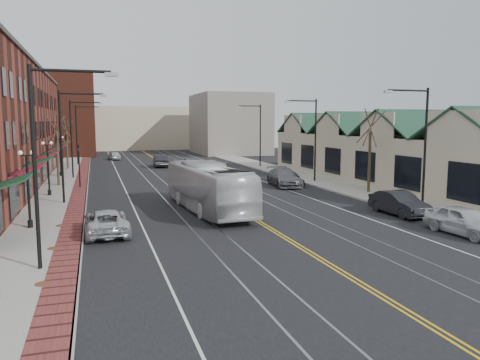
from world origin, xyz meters
TOP-DOWN VIEW (x-y plane):
  - ground at (0.00, 0.00)m, footprint 160.00×160.00m
  - sidewalk_left at (-12.00, 20.00)m, footprint 4.00×120.00m
  - sidewalk_right at (12.00, 20.00)m, footprint 4.00×120.00m
  - building_right at (18.00, 20.00)m, footprint 8.00×36.00m
  - backdrop_left at (-16.00, 70.00)m, footprint 14.00×18.00m
  - backdrop_mid at (0.00, 85.00)m, footprint 22.00×14.00m
  - backdrop_right at (15.00, 65.00)m, footprint 12.00×16.00m
  - streetlight_l_0 at (-11.05, 0.00)m, footprint 3.33×0.25m
  - streetlight_l_1 at (-11.05, 16.00)m, footprint 3.33×0.25m
  - streetlight_l_2 at (-11.05, 32.00)m, footprint 3.33×0.25m
  - streetlight_l_3 at (-11.05, 48.00)m, footprint 3.33×0.25m
  - streetlight_r_0 at (11.05, 6.00)m, footprint 3.33×0.25m
  - streetlight_r_1 at (11.05, 22.00)m, footprint 3.33×0.25m
  - streetlight_r_2 at (11.05, 38.00)m, footprint 3.33×0.25m
  - lamppost_l_1 at (-12.80, 8.00)m, footprint 0.84×0.28m
  - lamppost_l_2 at (-12.80, 20.00)m, footprint 0.84×0.28m
  - lamppost_l_3 at (-12.80, 34.00)m, footprint 0.84×0.28m
  - tree_left_near at (-12.50, 26.00)m, footprint 1.78×1.37m
  - tree_left_far at (-12.50, 42.00)m, footprint 1.66×1.28m
  - tree_right_mid at (12.50, 14.00)m, footprint 1.90×1.46m
  - manhole_near at (-11.20, -2.00)m, footprint 0.60×0.60m
  - manhole_mid at (-11.20, 3.00)m, footprint 0.60×0.60m
  - manhole_far at (-11.20, 8.00)m, footprint 0.60×0.60m
  - traffic_signal at (-10.60, 24.00)m, footprint 0.18×0.15m
  - transit_bus at (-2.09, 10.39)m, footprint 3.66×11.75m
  - parked_suv at (-8.78, 5.73)m, footprint 2.34×4.87m
  - parked_car_a at (9.30, -0.06)m, footprint 2.11×4.62m
  - parked_car_b at (9.30, 5.48)m, footprint 1.72×4.67m
  - parked_car_c at (7.50, 20.21)m, footprint 2.97×5.92m
  - parked_car_d at (8.12, 20.39)m, footprint 1.75×4.17m
  - distant_car_left at (-1.00, 42.12)m, footprint 1.94×4.94m
  - distant_car_right at (1.86, 35.64)m, footprint 2.42×5.32m
  - distant_car_far at (-6.35, 55.69)m, footprint 2.06×4.05m

SIDE VIEW (x-z plane):
  - ground at x=0.00m, z-range 0.00..0.00m
  - sidewalk_left at x=-12.00m, z-range 0.00..0.15m
  - sidewalk_right at x=12.00m, z-range 0.00..0.15m
  - manhole_near at x=-11.20m, z-range 0.15..0.17m
  - manhole_mid at x=-11.20m, z-range 0.15..0.17m
  - manhole_far at x=-11.20m, z-range 0.15..0.17m
  - distant_car_far at x=-6.35m, z-range 0.00..1.32m
  - parked_suv at x=-8.78m, z-range 0.00..1.34m
  - parked_car_d at x=8.12m, z-range 0.00..1.41m
  - distant_car_right at x=1.86m, z-range 0.00..1.51m
  - parked_car_b at x=9.30m, z-range 0.00..1.53m
  - parked_car_a at x=9.30m, z-range 0.00..1.54m
  - distant_car_left at x=-1.00m, z-range 0.00..1.60m
  - parked_car_c at x=7.50m, z-range 0.00..1.65m
  - transit_bus at x=-2.09m, z-range 0.00..3.22m
  - lamppost_l_1 at x=-12.80m, z-range 0.07..4.34m
  - lamppost_l_2 at x=-12.80m, z-range 0.07..4.34m
  - lamppost_l_3 at x=-12.80m, z-range 0.07..4.34m
  - building_right at x=18.00m, z-range 0.00..4.60m
  - traffic_signal at x=-10.60m, z-range 0.45..4.25m
  - tree_left_far at x=-12.50m, z-range 0.26..6.29m
  - tree_left_near at x=-12.50m, z-range 0.27..6.75m
  - tree_right_mid at x=12.50m, z-range 0.28..7.22m
  - backdrop_mid at x=0.00m, z-range 0.00..9.00m
  - streetlight_l_0 at x=-11.05m, z-range 1.03..9.03m
  - streetlight_l_1 at x=-11.05m, z-range 1.03..9.03m
  - streetlight_l_2 at x=-11.05m, z-range 1.03..9.03m
  - streetlight_l_3 at x=-11.05m, z-range 1.03..9.03m
  - streetlight_r_0 at x=11.05m, z-range 1.03..9.03m
  - streetlight_r_1 at x=11.05m, z-range 1.03..9.03m
  - streetlight_r_2 at x=11.05m, z-range 1.03..9.03m
  - backdrop_right at x=15.00m, z-range 0.00..11.00m
  - backdrop_left at x=-16.00m, z-range 0.00..14.00m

